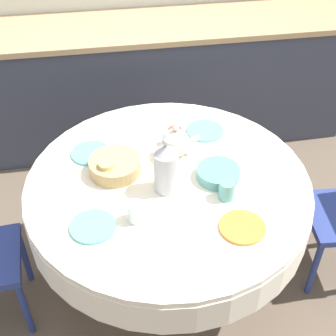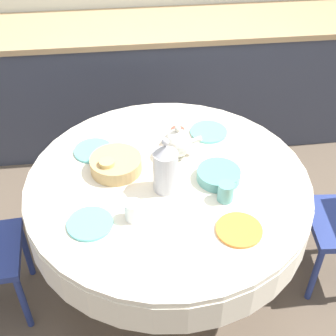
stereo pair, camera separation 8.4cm
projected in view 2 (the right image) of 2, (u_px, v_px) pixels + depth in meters
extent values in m
plane|color=brown|center=(168.00, 276.00, 2.82)|extent=(12.00, 12.00, 0.00)
cube|color=#383D4C|center=(147.00, 85.00, 3.62)|extent=(3.20, 0.60, 0.92)
cube|color=tan|center=(145.00, 26.00, 3.31)|extent=(3.24, 0.64, 0.04)
cylinder|color=brown|center=(168.00, 274.00, 2.80)|extent=(0.44, 0.44, 0.04)
cylinder|color=brown|center=(168.00, 243.00, 2.62)|extent=(0.11, 0.11, 0.52)
cylinder|color=silver|center=(168.00, 198.00, 2.39)|extent=(1.42, 1.42, 0.18)
cylinder|color=silver|center=(168.00, 183.00, 2.32)|extent=(1.41, 1.41, 0.03)
cylinder|color=navy|center=(315.00, 275.00, 2.57)|extent=(0.04, 0.04, 0.42)
cylinder|color=navy|center=(299.00, 227.00, 2.84)|extent=(0.04, 0.04, 0.42)
cylinder|color=navy|center=(26.00, 250.00, 2.70)|extent=(0.04, 0.04, 0.42)
cylinder|color=navy|center=(24.00, 303.00, 2.43)|extent=(0.04, 0.04, 0.42)
cylinder|color=#60BCB7|center=(90.00, 224.00, 2.08)|extent=(0.21, 0.21, 0.01)
cylinder|color=white|center=(133.00, 211.00, 2.09)|extent=(0.08, 0.08, 0.10)
cylinder|color=orange|center=(239.00, 230.00, 2.06)|extent=(0.21, 0.21, 0.01)
cylinder|color=#5BA39E|center=(226.00, 192.00, 2.18)|extent=(0.08, 0.08, 0.10)
cylinder|color=#60BCB7|center=(93.00, 151.00, 2.48)|extent=(0.21, 0.21, 0.01)
cylinder|color=#DBB766|center=(108.00, 168.00, 2.31)|extent=(0.08, 0.08, 0.10)
cylinder|color=#60BCB7|center=(209.00, 132.00, 2.61)|extent=(0.21, 0.21, 0.01)
cylinder|color=#CC4C3D|center=(177.00, 137.00, 2.51)|extent=(0.08, 0.08, 0.10)
cylinder|color=#B2B2B7|center=(165.00, 171.00, 2.20)|extent=(0.12, 0.12, 0.22)
cone|color=#B2B2B7|center=(165.00, 149.00, 2.11)|extent=(0.11, 0.11, 0.05)
sphere|color=#B2B2B7|center=(165.00, 142.00, 2.09)|extent=(0.04, 0.04, 0.04)
cylinder|color=silver|center=(177.00, 155.00, 2.46)|extent=(0.08, 0.08, 0.01)
sphere|color=silver|center=(177.00, 143.00, 2.40)|extent=(0.15, 0.15, 0.15)
cylinder|color=silver|center=(194.00, 141.00, 2.41)|extent=(0.09, 0.03, 0.05)
sphere|color=silver|center=(178.00, 129.00, 2.34)|extent=(0.03, 0.03, 0.03)
cylinder|color=tan|center=(116.00, 164.00, 2.35)|extent=(0.26, 0.26, 0.07)
cylinder|color=#569993|center=(219.00, 175.00, 2.30)|extent=(0.21, 0.21, 0.05)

